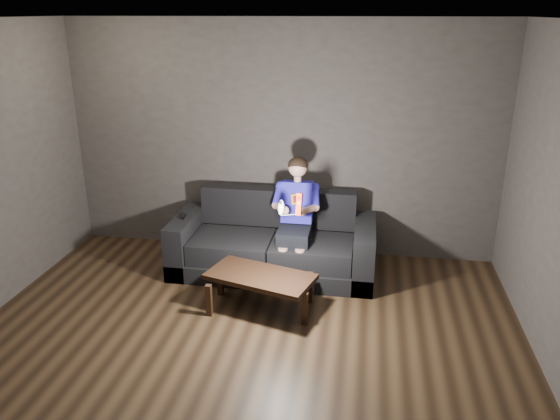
# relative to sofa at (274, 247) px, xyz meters

# --- Properties ---
(floor) EXTENTS (5.00, 5.00, 0.00)m
(floor) POSITION_rel_sofa_xyz_m (-0.02, -1.89, -0.28)
(floor) COLOR black
(floor) RESTS_ON ground
(back_wall) EXTENTS (5.00, 0.04, 2.70)m
(back_wall) POSITION_rel_sofa_xyz_m (-0.02, 0.61, 1.07)
(back_wall) COLOR #393231
(back_wall) RESTS_ON ground
(ceiling) EXTENTS (5.00, 5.00, 0.02)m
(ceiling) POSITION_rel_sofa_xyz_m (-0.02, -1.89, 2.42)
(ceiling) COLOR white
(ceiling) RESTS_ON back_wall
(sofa) EXTENTS (2.22, 0.96, 0.86)m
(sofa) POSITION_rel_sofa_xyz_m (0.00, 0.00, 0.00)
(sofa) COLOR black
(sofa) RESTS_ON floor
(child) EXTENTS (0.50, 0.62, 1.24)m
(child) POSITION_rel_sofa_xyz_m (0.25, -0.05, 0.48)
(child) COLOR black
(child) RESTS_ON sofa
(wii_remote_red) EXTENTS (0.07, 0.09, 0.22)m
(wii_remote_red) POSITION_rel_sofa_xyz_m (0.35, -0.53, 0.71)
(wii_remote_red) COLOR #F13910
(wii_remote_red) RESTS_ON child
(nunchuk_white) EXTENTS (0.06, 0.10, 0.16)m
(nunchuk_white) POSITION_rel_sofa_xyz_m (0.17, -0.52, 0.66)
(nunchuk_white) COLOR silver
(nunchuk_white) RESTS_ON child
(wii_remote_black) EXTENTS (0.05, 0.15, 0.03)m
(wii_remote_black) POSITION_rel_sofa_xyz_m (-1.00, -0.08, 0.34)
(wii_remote_black) COLOR black
(wii_remote_black) RESTS_ON sofa
(coffee_table) EXTENTS (1.12, 0.77, 0.37)m
(coffee_table) POSITION_rel_sofa_xyz_m (0.02, -0.86, 0.04)
(coffee_table) COLOR black
(coffee_table) RESTS_ON floor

